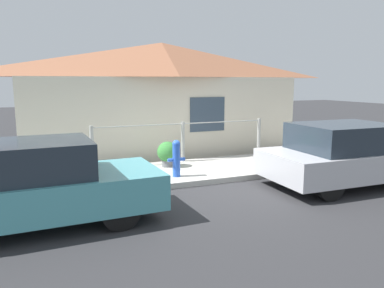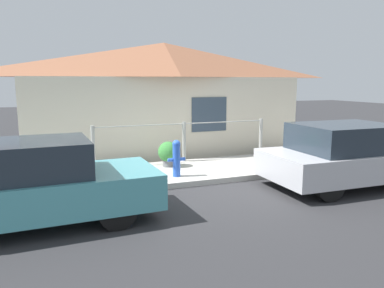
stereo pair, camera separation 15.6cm
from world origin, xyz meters
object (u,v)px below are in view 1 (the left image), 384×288
object	(u,v)px
car_left	(23,186)
car_right	(346,155)
fire_hydrant	(176,158)
potted_plant_near_hydrant	(167,153)

from	to	relation	value
car_left	car_right	xyz separation A→B (m)	(6.50, 0.00, -0.00)
fire_hydrant	potted_plant_near_hydrant	distance (m)	1.06
car_left	car_right	world-z (taller)	car_right
car_right	fire_hydrant	size ratio (longest dim) A/B	4.48
car_left	potted_plant_near_hydrant	distance (m)	4.23
car_left	potted_plant_near_hydrant	bearing A→B (deg)	37.59
car_left	car_right	bearing A→B (deg)	-1.88
car_left	fire_hydrant	bearing A→B (deg)	25.89
car_left	car_right	distance (m)	6.50
car_right	fire_hydrant	bearing A→B (deg)	155.48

